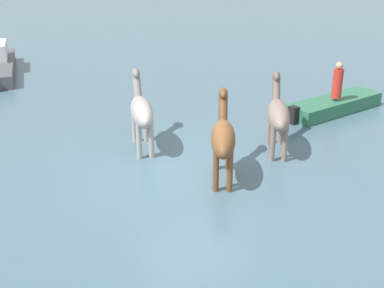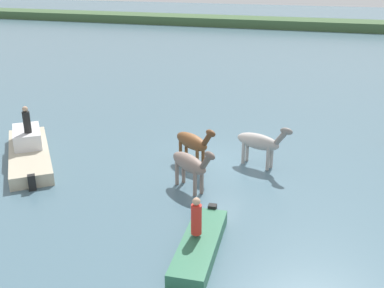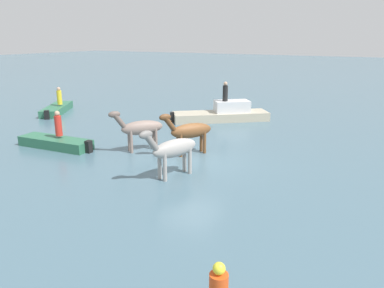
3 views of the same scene
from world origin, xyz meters
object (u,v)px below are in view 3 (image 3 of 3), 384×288
(person_boatman_standing, at_px, (58,124))
(horse_gray_outer, at_px, (140,128))
(boat_tender_starboard, at_px, (57,110))
(person_spotter_bow, at_px, (225,92))
(boat_dinghy_port, at_px, (223,115))
(person_watcher_seated, at_px, (59,96))
(horse_mid_herd, at_px, (173,149))
(boat_launch_far, at_px, (56,144))
(horse_lead, at_px, (189,131))

(person_boatman_standing, bearing_deg, horse_gray_outer, 111.15)
(boat_tender_starboard, distance_m, person_boatman_standing, 8.90)
(person_spotter_bow, xyz_separation_m, person_boatman_standing, (9.16, -4.37, -0.66))
(boat_dinghy_port, height_order, person_watcher_seated, person_watcher_seated)
(boat_tender_starboard, relative_size, person_spotter_bow, 3.45)
(horse_mid_herd, xyz_separation_m, boat_launch_far, (-0.48, -6.86, -0.93))
(horse_mid_herd, bearing_deg, horse_lead, -143.48)
(horse_mid_herd, distance_m, boat_launch_far, 6.94)
(horse_gray_outer, relative_size, boat_launch_far, 0.57)
(boat_dinghy_port, height_order, boat_launch_far, boat_dinghy_port)
(boat_dinghy_port, height_order, person_spotter_bow, person_spotter_bow)
(horse_gray_outer, xyz_separation_m, person_spotter_bow, (-7.73, 0.67, 0.70))
(boat_tender_starboard, height_order, person_boatman_standing, person_boatman_standing)
(boat_tender_starboard, relative_size, person_watcher_seated, 3.45)
(horse_mid_herd, height_order, boat_tender_starboard, horse_mid_herd)
(horse_gray_outer, bearing_deg, horse_mid_herd, 91.19)
(person_watcher_seated, relative_size, person_boatman_standing, 1.00)
(horse_lead, height_order, person_watcher_seated, horse_lead)
(horse_mid_herd, relative_size, horse_gray_outer, 1.11)
(horse_lead, bearing_deg, person_boatman_standing, -37.15)
(horse_lead, xyz_separation_m, person_boatman_standing, (2.07, -5.91, 0.04))
(horse_mid_herd, height_order, person_boatman_standing, horse_mid_herd)
(horse_gray_outer, xyz_separation_m, person_watcher_seated, (-4.42, -10.22, 0.05))
(person_watcher_seated, bearing_deg, horse_gray_outer, 66.64)
(horse_lead, bearing_deg, person_watcher_seated, -73.34)
(boat_launch_far, height_order, person_spotter_bow, person_spotter_bow)
(boat_dinghy_port, distance_m, person_spotter_bow, 1.45)
(horse_lead, distance_m, boat_launch_far, 6.47)
(horse_gray_outer, height_order, person_spotter_bow, person_spotter_bow)
(boat_tender_starboard, bearing_deg, boat_launch_far, -164.06)
(horse_lead, xyz_separation_m, person_spotter_bow, (-7.09, -1.54, 0.71))
(horse_gray_outer, height_order, person_watcher_seated, horse_gray_outer)
(horse_lead, xyz_separation_m, person_watcher_seated, (-3.78, -12.44, 0.05))
(boat_launch_far, xyz_separation_m, person_spotter_bow, (-9.31, 4.47, 1.62))
(horse_lead, relative_size, boat_tender_starboard, 0.56)
(person_watcher_seated, bearing_deg, horse_mid_herd, 63.99)
(boat_dinghy_port, bearing_deg, person_boatman_standing, -153.64)
(horse_lead, bearing_deg, horse_mid_herd, 50.94)
(boat_tender_starboard, height_order, person_watcher_seated, person_watcher_seated)
(horse_gray_outer, relative_size, person_watcher_seated, 1.91)
(horse_gray_outer, distance_m, person_spotter_bow, 7.79)
(boat_tender_starboard, height_order, boat_launch_far, boat_tender_starboard)
(horse_lead, relative_size, boat_launch_far, 0.57)
(person_spotter_bow, xyz_separation_m, person_watcher_seated, (3.31, -10.89, -0.65))
(horse_mid_herd, relative_size, person_watcher_seated, 2.12)
(horse_mid_herd, height_order, person_spotter_bow, person_spotter_bow)
(boat_dinghy_port, bearing_deg, horse_gray_outer, -132.74)
(horse_mid_herd, bearing_deg, boat_tender_starboard, -96.04)
(horse_mid_herd, relative_size, person_boatman_standing, 2.12)
(horse_lead, distance_m, boat_tender_starboard, 13.21)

